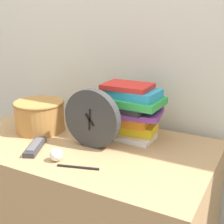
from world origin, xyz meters
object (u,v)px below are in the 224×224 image
tv_remote (35,147)px  crumpled_paper_ball (56,155)px  desk_clock (92,119)px  book_stack (130,110)px  basket (40,115)px  pen (78,167)px

tv_remote → crumpled_paper_ball: crumpled_paper_ball is taller
desk_clock → tv_remote: bearing=-144.9°
book_stack → crumpled_paper_ball: 0.37m
basket → crumpled_paper_ball: bearing=-39.9°
basket → tv_remote: size_ratio=1.32×
tv_remote → crumpled_paper_ball: (0.14, -0.04, 0.01)m
desk_clock → crumpled_paper_ball: (-0.05, -0.17, -0.09)m
desk_clock → tv_remote: 0.25m
book_stack → basket: size_ratio=1.23×
desk_clock → crumpled_paper_ball: size_ratio=4.93×
book_stack → tv_remote: book_stack is taller
tv_remote → basket: bearing=124.8°
basket → crumpled_paper_ball: size_ratio=4.71×
basket → pen: size_ratio=1.54×
book_stack → tv_remote: (-0.28, -0.29, -0.11)m
desk_clock → basket: 0.31m
desk_clock → book_stack: 0.19m
desk_clock → tv_remote: size_ratio=1.38×
book_stack → crumpled_paper_ball: (-0.14, -0.33, -0.10)m
crumpled_paper_ball → pen: crumpled_paper_ball is taller
desk_clock → pen: (0.05, -0.18, -0.11)m
desk_clock → pen: 0.22m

